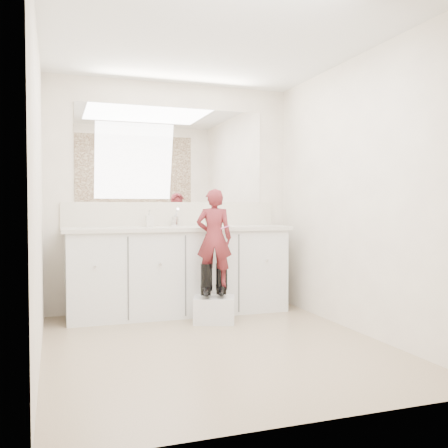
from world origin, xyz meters
name	(u,v)px	position (x,y,z in m)	size (l,w,h in m)	color
floor	(216,345)	(0.00, 0.00, 0.00)	(3.00, 3.00, 0.00)	#817254
ceiling	(216,37)	(0.00, 0.00, 2.40)	(3.00, 3.00, 0.00)	white
wall_back	(172,197)	(0.00, 1.50, 1.20)	(2.60, 2.60, 0.00)	beige
wall_front	(309,185)	(0.00, -1.50, 1.20)	(2.60, 2.60, 0.00)	beige
wall_left	(38,191)	(-1.30, 0.00, 1.20)	(3.00, 3.00, 0.00)	beige
wall_right	(359,194)	(1.30, 0.00, 1.20)	(3.00, 3.00, 0.00)	beige
vanity_cabinet	(179,272)	(0.00, 1.23, 0.42)	(2.20, 0.55, 0.85)	silver
countertop	(179,229)	(0.00, 1.21, 0.87)	(2.28, 0.58, 0.04)	beige
backsplash	(173,214)	(0.00, 1.49, 1.02)	(2.28, 0.03, 0.25)	beige
mirror	(172,155)	(0.00, 1.49, 1.64)	(2.00, 0.02, 1.00)	white
dot_panel	(308,94)	(0.00, -1.49, 1.65)	(2.00, 0.01, 1.20)	#472819
faucet	(175,221)	(0.00, 1.38, 0.94)	(0.08, 0.08, 0.10)	silver
cup	(209,222)	(0.30, 1.15, 0.94)	(0.10, 0.10, 0.09)	beige
soap_bottle	(149,218)	(-0.29, 1.28, 0.98)	(0.08, 0.08, 0.17)	beige
step_stool	(214,309)	(0.23, 0.75, 0.12)	(0.38, 0.32, 0.24)	silver
boot_left	(206,280)	(0.15, 0.75, 0.40)	(0.12, 0.21, 0.32)	black
boot_right	(222,280)	(0.30, 0.75, 0.40)	(0.12, 0.21, 0.32)	black
toddler	(214,238)	(0.23, 0.75, 0.80)	(0.33, 0.22, 0.92)	#A33237
toothbrush	(223,228)	(0.30, 0.70, 0.89)	(0.01, 0.01, 0.14)	#DE56A2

